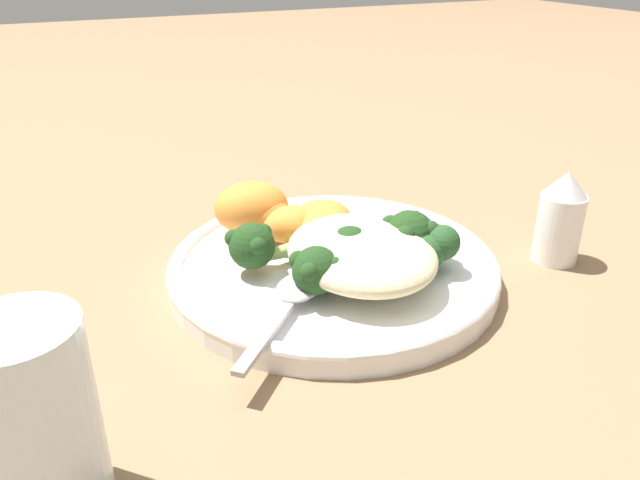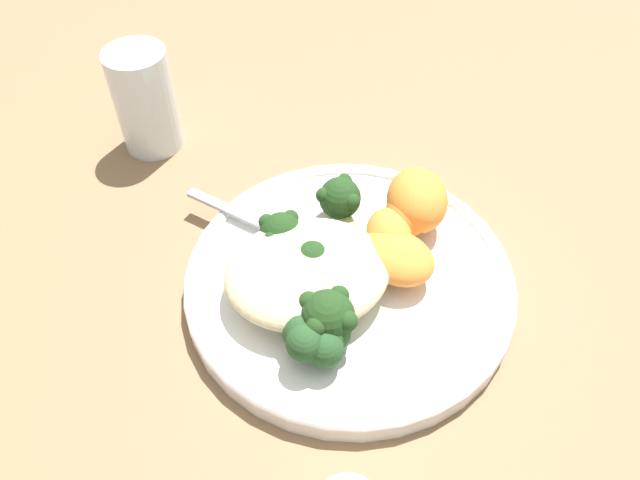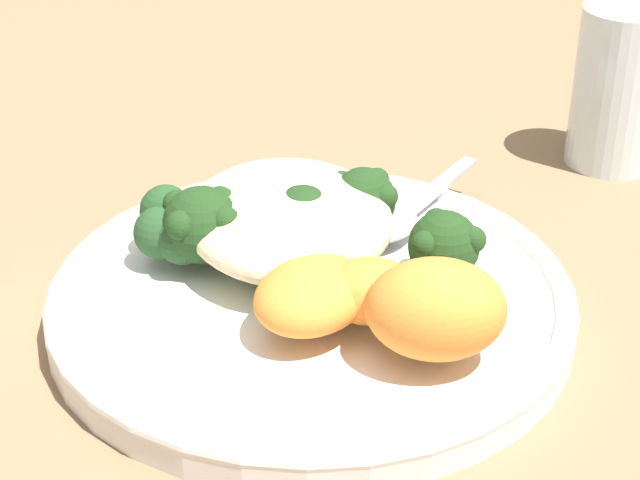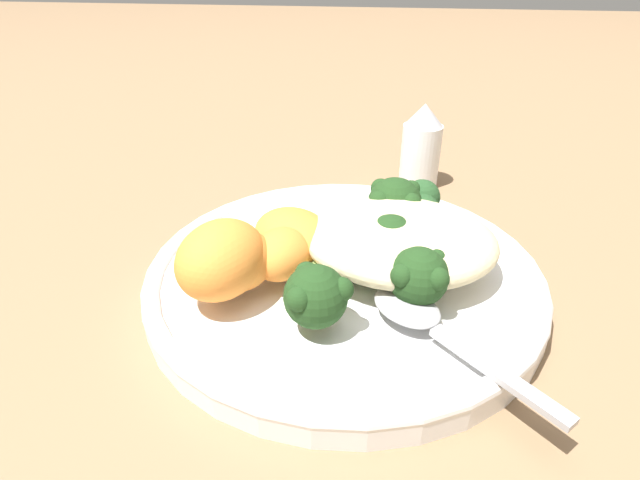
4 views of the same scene
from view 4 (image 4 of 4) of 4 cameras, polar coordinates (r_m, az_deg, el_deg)
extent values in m
plane|color=#846647|center=(0.37, 2.78, -4.85)|extent=(4.00, 4.00, 0.00)
cylinder|color=white|center=(0.36, 3.29, -4.39)|extent=(0.28, 0.28, 0.02)
torus|color=white|center=(0.35, 3.33, -3.33)|extent=(0.28, 0.28, 0.01)
ellipsoid|color=beige|center=(0.35, 9.07, 0.48)|extent=(0.13, 0.11, 0.04)
ellipsoid|color=#8EB25B|center=(0.33, -0.21, -3.45)|extent=(0.02, 0.09, 0.01)
sphere|color=#1E3D19|center=(0.29, -0.50, -6.47)|extent=(0.04, 0.04, 0.04)
sphere|color=#1E3D19|center=(0.27, -2.46, -6.79)|extent=(0.01, 0.01, 0.01)
sphere|color=#1E3D19|center=(0.28, 2.46, -5.66)|extent=(0.01, 0.01, 0.01)
sphere|color=#1E3D19|center=(0.29, -1.52, -3.84)|extent=(0.01, 0.01, 0.01)
ellipsoid|color=#8EB25B|center=(0.34, 3.01, -2.36)|extent=(0.10, 0.07, 0.01)
sphere|color=#1E3D19|center=(0.31, 11.18, -4.13)|extent=(0.04, 0.04, 0.04)
sphere|color=#1E3D19|center=(0.30, 9.36, -4.05)|extent=(0.01, 0.01, 0.01)
sphere|color=#1E3D19|center=(0.30, 13.29, -4.34)|extent=(0.01, 0.01, 0.01)
sphere|color=#1E3D19|center=(0.31, 13.11, -2.25)|extent=(0.01, 0.01, 0.01)
sphere|color=#1E3D19|center=(0.31, 9.41, -1.97)|extent=(0.01, 0.01, 0.01)
ellipsoid|color=#8EB25B|center=(0.35, 2.54, -1.47)|extent=(0.07, 0.02, 0.01)
sphere|color=#1E3D19|center=(0.34, 8.08, -0.25)|extent=(0.04, 0.04, 0.04)
sphere|color=#1E3D19|center=(0.32, 6.78, -0.28)|extent=(0.01, 0.01, 0.01)
sphere|color=#1E3D19|center=(0.34, 10.70, 0.54)|extent=(0.01, 0.01, 0.01)
sphere|color=#1E3D19|center=(0.35, 7.00, 1.87)|extent=(0.01, 0.01, 0.01)
ellipsoid|color=#8EB25B|center=(0.37, 3.39, 0.40)|extent=(0.07, 0.07, 0.02)
sphere|color=#1E3D19|center=(0.39, 8.52, 4.03)|extent=(0.04, 0.04, 0.04)
sphere|color=#1E3D19|center=(0.37, 6.78, 4.40)|extent=(0.02, 0.02, 0.02)
sphere|color=#1E3D19|center=(0.37, 10.34, 4.12)|extent=(0.02, 0.02, 0.02)
sphere|color=#1E3D19|center=(0.39, 10.34, 5.59)|extent=(0.02, 0.02, 0.02)
sphere|color=#1E3D19|center=(0.39, 6.96, 5.85)|extent=(0.02, 0.02, 0.02)
ellipsoid|color=orange|center=(0.32, -8.75, -2.33)|extent=(0.04, 0.05, 0.04)
ellipsoid|color=orange|center=(0.35, -3.05, 0.76)|extent=(0.08, 0.08, 0.03)
ellipsoid|color=orange|center=(0.32, -11.21, -2.15)|extent=(0.07, 0.08, 0.05)
ellipsoid|color=orange|center=(0.33, -4.46, -1.58)|extent=(0.05, 0.05, 0.03)
sphere|color=#234723|center=(0.40, 8.42, 3.85)|extent=(0.03, 0.03, 0.03)
sphere|color=#234723|center=(0.39, 9.65, 3.79)|extent=(0.03, 0.03, 0.03)
sphere|color=#234723|center=(0.39, 11.51, 3.16)|extent=(0.03, 0.03, 0.03)
sphere|color=#234723|center=(0.40, 11.56, 4.78)|extent=(0.03, 0.03, 0.03)
sphere|color=#234723|center=(0.41, 9.61, 4.46)|extent=(0.03, 0.03, 0.03)
cube|color=#A3A3A8|center=(0.28, 19.53, -14.05)|extent=(0.07, 0.06, 0.00)
ellipsoid|color=#A3A3A8|center=(0.31, 9.88, -7.47)|extent=(0.06, 0.05, 0.01)
cylinder|color=white|center=(0.52, 11.38, 9.44)|extent=(0.04, 0.04, 0.06)
cone|color=#B2B2B7|center=(0.51, 11.87, 13.85)|extent=(0.04, 0.04, 0.02)
camera|label=1|loc=(0.40, 90.66, 8.02)|focal=35.00mm
camera|label=2|loc=(0.64, 22.32, 48.33)|focal=35.00mm
camera|label=3|loc=(0.63, -52.20, 30.23)|focal=60.00mm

